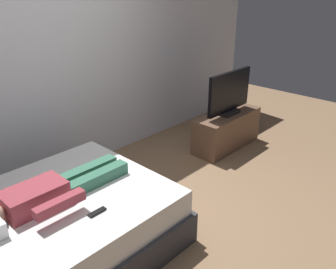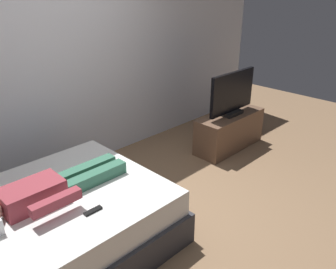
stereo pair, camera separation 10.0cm
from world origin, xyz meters
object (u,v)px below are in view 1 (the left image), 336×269
object	(u,v)px
bed	(54,230)
person	(51,192)
tv	(229,94)
tv_stand	(227,130)
remote	(97,212)

from	to	relation	value
bed	person	xyz separation A→B (m)	(0.03, 0.01, 0.36)
person	tv	distance (m)	2.77
person	tv	world-z (taller)	tv
tv_stand	bed	bearing A→B (deg)	-176.43
remote	tv	xyz separation A→B (m)	(2.61, 0.56, 0.24)
bed	tv_stand	world-z (taller)	bed
bed	person	distance (m)	0.36
bed	remote	size ratio (longest dim) A/B	12.84
person	tv_stand	size ratio (longest dim) A/B	1.15
remote	person	bearing A→B (deg)	110.47
tv_stand	person	bearing A→B (deg)	-176.70
remote	tv_stand	size ratio (longest dim) A/B	0.14
bed	remote	bearing A→B (deg)	-65.24
person	tv	xyz separation A→B (m)	(2.76, 0.16, 0.16)
tv_stand	remote	bearing A→B (deg)	-167.79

